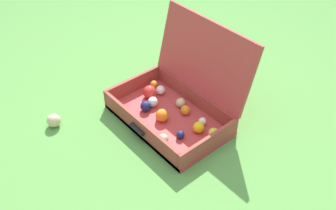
% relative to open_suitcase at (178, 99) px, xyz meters
% --- Properties ---
extents(ground_plane, '(16.00, 16.00, 0.00)m').
position_rel_open_suitcase_xyz_m(ground_plane, '(0.01, -0.10, -0.12)').
color(ground_plane, '#569342').
extents(open_suitcase, '(0.67, 0.55, 0.53)m').
position_rel_open_suitcase_xyz_m(open_suitcase, '(0.00, 0.00, 0.00)').
color(open_suitcase, '#B23838').
rests_on(open_suitcase, ground).
extents(stray_ball_on_grass, '(0.08, 0.08, 0.08)m').
position_rel_open_suitcase_xyz_m(stray_ball_on_grass, '(-0.38, -0.59, -0.08)').
color(stray_ball_on_grass, '#D1B784').
rests_on(stray_ball_on_grass, ground).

